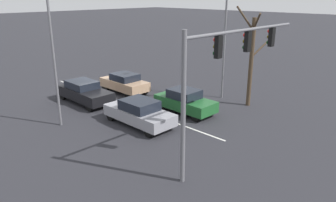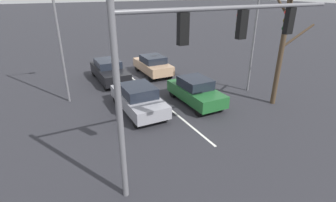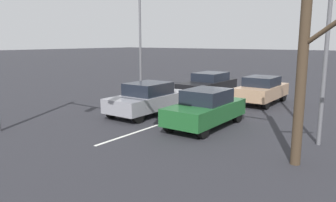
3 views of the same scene
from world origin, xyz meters
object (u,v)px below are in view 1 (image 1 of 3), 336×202
car_tan_leftlane_second (125,83)px  street_lamp_right_shoulder (56,44)px  car_darkgreen_leftlane_front (185,101)px  car_black_midlane_second (84,92)px  traffic_signal_gantry (226,62)px  car_gray_midlane_front (139,112)px  street_lamp_left_shoulder (224,34)px  bare_tree_near (252,58)px

car_tan_leftlane_second → street_lamp_right_shoulder: 8.25m
car_darkgreen_leftlane_front → car_black_midlane_second: size_ratio=0.88×
street_lamp_right_shoulder → traffic_signal_gantry: bearing=108.1°
car_gray_midlane_front → car_tan_leftlane_second: (-3.56, -5.92, 0.04)m
street_lamp_left_shoulder → car_darkgreen_leftlane_front: bearing=2.4°
car_darkgreen_leftlane_front → car_tan_leftlane_second: bearing=-90.3°
car_darkgreen_leftlane_front → street_lamp_right_shoulder: street_lamp_right_shoulder is taller
street_lamp_right_shoulder → car_tan_leftlane_second: bearing=-158.9°
car_tan_leftlane_second → traffic_signal_gantry: traffic_signal_gantry is taller
car_black_midlane_second → bare_tree_near: bearing=131.6°
car_tan_leftlane_second → bare_tree_near: 9.98m
car_darkgreen_leftlane_front → street_lamp_right_shoulder: 8.72m
car_tan_leftlane_second → street_lamp_left_shoulder: bearing=123.9°
traffic_signal_gantry → bare_tree_near: size_ratio=1.25×
car_black_midlane_second → street_lamp_left_shoulder: (-7.79, 6.39, 4.00)m
traffic_signal_gantry → bare_tree_near: bare_tree_near is taller
car_gray_midlane_front → street_lamp_right_shoulder: street_lamp_right_shoulder is taller
car_darkgreen_leftlane_front → car_gray_midlane_front: bearing=-8.6°
car_tan_leftlane_second → car_black_midlane_second: bearing=-1.9°
street_lamp_right_shoulder → street_lamp_left_shoulder: (-10.94, 3.68, -0.04)m
car_tan_leftlane_second → traffic_signal_gantry: (3.65, 11.98, 3.92)m
car_darkgreen_leftlane_front → bare_tree_near: 5.47m
car_darkgreen_leftlane_front → traffic_signal_gantry: traffic_signal_gantry is taller
street_lamp_right_shoulder → bare_tree_near: 12.61m
traffic_signal_gantry → car_gray_midlane_front: bearing=-90.9°
car_gray_midlane_front → street_lamp_right_shoulder: size_ratio=0.55×
car_gray_midlane_front → car_tan_leftlane_second: size_ratio=1.12×
street_lamp_left_shoulder → bare_tree_near: (-0.02, 2.39, -1.40)m
car_gray_midlane_front → street_lamp_left_shoulder: bearing=177.4°
car_black_midlane_second → traffic_signal_gantry: traffic_signal_gantry is taller
car_darkgreen_leftlane_front → car_black_midlane_second: bearing=-61.8°
traffic_signal_gantry → street_lamp_right_shoulder: (3.07, -9.39, 0.10)m
car_black_midlane_second → street_lamp_left_shoulder: size_ratio=0.57×
car_darkgreen_leftlane_front → traffic_signal_gantry: size_ratio=0.49×
traffic_signal_gantry → street_lamp_right_shoulder: size_ratio=1.01×
car_tan_leftlane_second → traffic_signal_gantry: 13.12m
traffic_signal_gantry → bare_tree_near: (-7.89, -3.32, -1.34)m
car_tan_leftlane_second → car_gray_midlane_front: bearing=59.0°
car_black_midlane_second → street_lamp_left_shoulder: bearing=140.6°
bare_tree_near → street_lamp_right_shoulder: bearing=-29.0°
car_black_midlane_second → bare_tree_near: bare_tree_near is taller
car_black_midlane_second → bare_tree_near: 12.03m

